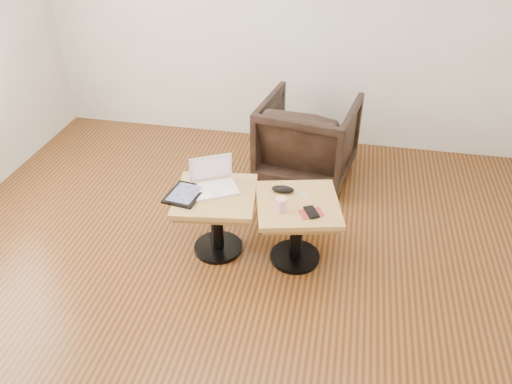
% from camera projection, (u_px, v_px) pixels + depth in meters
% --- Properties ---
extents(room_shell, '(4.52, 4.52, 2.71)m').
position_uv_depth(room_shell, '(219.00, 102.00, 2.44)').
color(room_shell, '#48200C').
rests_on(room_shell, ground).
extents(side_table_left, '(0.59, 0.59, 0.48)m').
position_uv_depth(side_table_left, '(216.00, 208.00, 3.39)').
color(side_table_left, black).
rests_on(side_table_left, ground).
extents(side_table_right, '(0.64, 0.64, 0.48)m').
position_uv_depth(side_table_right, '(297.00, 217.00, 3.30)').
color(side_table_right, black).
rests_on(side_table_right, ground).
extents(laptop, '(0.37, 0.34, 0.21)m').
position_uv_depth(laptop, '(214.00, 182.00, 3.36)').
color(laptop, white).
rests_on(laptop, side_table_left).
extents(tablet, '(0.25, 0.30, 0.02)m').
position_uv_depth(tablet, '(185.00, 194.00, 3.29)').
color(tablet, black).
rests_on(tablet, side_table_left).
extents(charging_adapter, '(0.05, 0.05, 0.02)m').
position_uv_depth(charging_adapter, '(192.00, 174.00, 3.50)').
color(charging_adapter, white).
rests_on(charging_adapter, side_table_left).
extents(glasses_case, '(0.15, 0.07, 0.05)m').
position_uv_depth(glasses_case, '(283.00, 189.00, 3.32)').
color(glasses_case, black).
rests_on(glasses_case, side_table_right).
extents(striped_cup, '(0.10, 0.10, 0.09)m').
position_uv_depth(striped_cup, '(281.00, 205.00, 3.14)').
color(striped_cup, '#F36B81').
rests_on(striped_cup, side_table_right).
extents(earbuds_tangle, '(0.07, 0.05, 0.01)m').
position_uv_depth(earbuds_tangle, '(304.00, 195.00, 3.29)').
color(earbuds_tangle, white).
rests_on(earbuds_tangle, side_table_right).
extents(phone_on_sleeve, '(0.17, 0.15, 0.02)m').
position_uv_depth(phone_on_sleeve, '(311.00, 213.00, 3.13)').
color(phone_on_sleeve, maroon).
rests_on(phone_on_sleeve, side_table_right).
extents(armchair, '(0.87, 0.89, 0.71)m').
position_uv_depth(armchair, '(308.00, 138.00, 4.24)').
color(armchair, black).
rests_on(armchair, ground).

